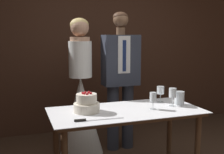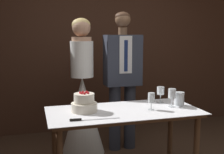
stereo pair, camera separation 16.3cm
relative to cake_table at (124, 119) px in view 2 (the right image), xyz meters
name	(u,v)px [view 2 (the right image)]	position (x,y,z in m)	size (l,w,h in m)	color
wall_back	(102,47)	(0.23, 1.82, 0.63)	(5.53, 0.12, 2.58)	#472B1E
cake_table	(124,119)	(0.00, 0.00, 0.00)	(1.49, 0.71, 0.75)	brown
tiered_cake	(84,104)	(-0.38, 0.06, 0.17)	(0.25, 0.25, 0.20)	silver
cake_knife	(85,119)	(-0.42, -0.22, 0.10)	(0.44, 0.05, 0.02)	silver
wine_glass_near	(151,99)	(0.26, -0.06, 0.20)	(0.07, 0.07, 0.17)	silver
wine_glass_middle	(161,91)	(0.48, 0.19, 0.22)	(0.08, 0.08, 0.17)	silver
wine_glass_far	(172,94)	(0.51, -0.01, 0.22)	(0.08, 0.08, 0.19)	silver
hurricane_candle	(179,99)	(0.61, 0.02, 0.16)	(0.10, 0.10, 0.14)	silver
bride	(83,105)	(-0.26, 0.84, -0.04)	(0.54, 0.54, 1.68)	white
groom	(123,74)	(0.26, 0.84, 0.32)	(0.46, 0.25, 1.77)	#333847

